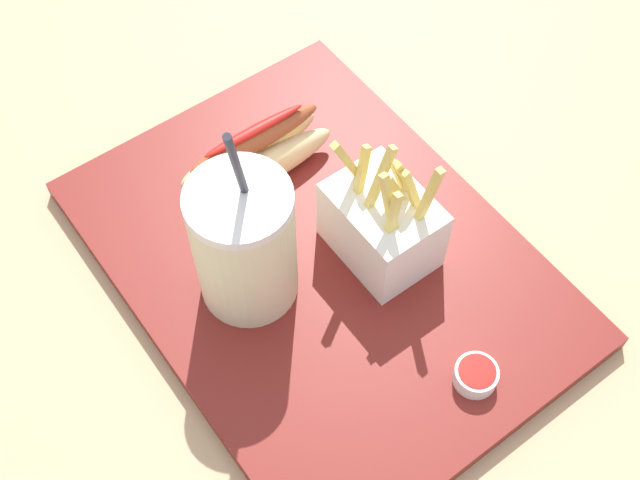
% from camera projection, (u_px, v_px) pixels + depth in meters
% --- Properties ---
extents(ground_plane, '(2.40, 2.40, 0.02)m').
position_uv_depth(ground_plane, '(320.00, 272.00, 0.84)').
color(ground_plane, tan).
extents(food_tray, '(0.48, 0.35, 0.02)m').
position_uv_depth(food_tray, '(320.00, 262.00, 0.82)').
color(food_tray, maroon).
rests_on(food_tray, ground_plane).
extents(soda_cup, '(0.09, 0.09, 0.24)m').
position_uv_depth(soda_cup, '(244.00, 244.00, 0.74)').
color(soda_cup, beige).
rests_on(soda_cup, food_tray).
extents(fries_basket, '(0.10, 0.08, 0.15)m').
position_uv_depth(fries_basket, '(382.00, 224.00, 0.79)').
color(fries_basket, white).
rests_on(fries_basket, food_tray).
extents(hot_dog_1, '(0.06, 0.16, 0.07)m').
position_uv_depth(hot_dog_1, '(256.00, 154.00, 0.85)').
color(hot_dog_1, '#E5C689').
rests_on(hot_dog_1, food_tray).
extents(ketchup_cup_1, '(0.04, 0.04, 0.02)m').
position_uv_depth(ketchup_cup_1, '(476.00, 375.00, 0.74)').
color(ketchup_cup_1, white).
rests_on(ketchup_cup_1, food_tray).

